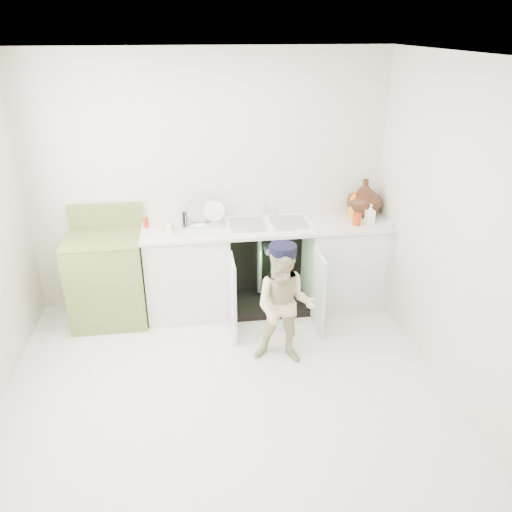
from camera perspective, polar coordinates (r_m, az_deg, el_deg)
The scene contains 5 objects.
ground at distance 4.22m, azimuth -3.67°, elevation -14.32°, with size 3.50×3.50×0.00m, color silver.
room_shell at distance 3.56m, azimuth -4.22°, elevation 1.43°, with size 6.00×5.50×1.26m.
counter_run at distance 5.04m, azimuth 1.86°, elevation -0.71°, with size 2.44×1.02×1.27m.
avocado_stove at distance 5.04m, azimuth -16.48°, elevation -2.25°, with size 0.70×0.65×1.09m.
repair_worker at distance 4.17m, azimuth 3.28°, elevation -5.66°, with size 0.61×0.88×1.08m.
Camera 1 is at (-0.18, -3.26, 2.67)m, focal length 35.00 mm.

